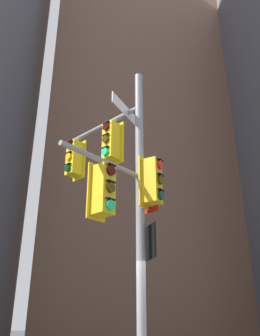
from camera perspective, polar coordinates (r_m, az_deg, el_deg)
building_mid_block at (r=37.72m, az=4.33°, el=14.84°), size 17.20×17.20×49.32m
signal_pole_assembly at (r=8.10m, az=-1.97°, el=-1.98°), size 2.47×3.68×7.08m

